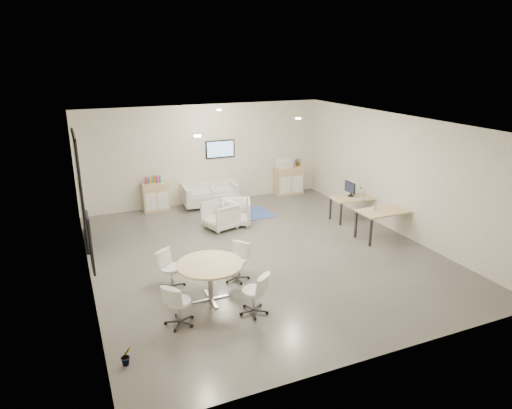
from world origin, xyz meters
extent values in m
cube|color=#55524D|center=(0.00, 0.00, -0.40)|extent=(8.00, 9.00, 0.80)
cube|color=white|center=(0.00, 0.00, 3.60)|extent=(8.00, 9.00, 0.80)
cube|color=beige|center=(0.00, 4.90, 1.60)|extent=(8.00, 0.80, 3.20)
cube|color=beige|center=(0.00, -4.90, 1.60)|extent=(8.00, 0.80, 3.20)
cube|color=beige|center=(-4.40, 0.00, 1.60)|extent=(0.80, 9.00, 3.20)
cube|color=beige|center=(4.40, 0.00, 1.60)|extent=(0.80, 9.00, 3.20)
cube|color=black|center=(-3.96, 2.50, 1.43)|extent=(0.02, 1.90, 2.85)
cube|color=black|center=(-3.94, 2.50, 2.81)|extent=(0.06, 1.90, 0.08)
cube|color=black|center=(-3.94, 1.59, 1.43)|extent=(0.06, 0.08, 2.85)
cube|color=black|center=(-3.94, 3.41, 1.43)|extent=(0.06, 0.08, 2.85)
cube|color=black|center=(-3.94, 2.65, 1.43)|extent=(0.06, 0.07, 2.85)
cube|color=#B2B2B7|center=(-3.90, 2.05, 1.05)|extent=(0.04, 0.60, 0.05)
cube|color=black|center=(-3.98, -1.60, 1.55)|extent=(0.04, 0.54, 1.04)
cube|color=white|center=(-3.95, -1.60, 1.55)|extent=(0.01, 0.46, 0.96)
cube|color=#E6426A|center=(-3.95, -1.60, 1.35)|extent=(0.01, 0.32, 0.30)
cube|color=black|center=(0.50, 4.46, 1.75)|extent=(0.98, 0.05, 0.58)
cube|color=#86B3E8|center=(0.50, 4.44, 1.75)|extent=(0.90, 0.01, 0.50)
cylinder|color=#FFEAC6|center=(-1.80, -1.00, 3.18)|extent=(0.14, 0.14, 0.03)
cylinder|color=#FFEAC6|center=(1.20, 0.50, 3.18)|extent=(0.14, 0.14, 0.03)
cylinder|color=#FFEAC6|center=(0.00, 3.00, 3.18)|extent=(0.14, 0.14, 0.03)
cube|color=tan|center=(-1.73, 4.27, 0.45)|extent=(0.80, 0.40, 0.90)
cube|color=white|center=(-1.92, 4.06, 0.36)|extent=(0.34, 0.02, 0.54)
cube|color=white|center=(-1.55, 4.06, 0.36)|extent=(0.34, 0.02, 0.54)
cube|color=tan|center=(2.92, 4.24, 0.49)|extent=(0.98, 0.46, 0.98)
cube|color=white|center=(2.70, 4.01, 0.39)|extent=(0.41, 0.02, 0.59)
cube|color=white|center=(3.15, 4.01, 0.39)|extent=(0.41, 0.02, 0.59)
cube|color=red|center=(-1.98, 4.27, 1.01)|extent=(0.04, 0.14, 0.22)
cube|color=#337FCC|center=(-1.92, 4.27, 1.01)|extent=(0.04, 0.14, 0.22)
cube|color=gold|center=(-1.86, 4.27, 1.01)|extent=(0.04, 0.14, 0.22)
cube|color=#4CB24C|center=(-1.80, 4.27, 1.01)|extent=(0.04, 0.14, 0.22)
cube|color=#CC6619|center=(-1.74, 4.27, 1.01)|extent=(0.04, 0.14, 0.22)
cube|color=purple|center=(-1.68, 4.27, 1.01)|extent=(0.04, 0.14, 0.22)
cube|color=#E54C7F|center=(-1.62, 4.27, 1.01)|extent=(0.04, 0.14, 0.22)
cube|color=teal|center=(-1.56, 4.27, 1.01)|extent=(0.04, 0.14, 0.22)
cube|color=white|center=(2.73, 4.24, 1.11)|extent=(0.52, 0.45, 0.28)
cube|color=white|center=(2.73, 4.24, 1.28)|extent=(0.39, 0.34, 0.06)
cube|color=silver|center=(-0.02, 4.01, 0.27)|extent=(1.79, 0.99, 0.32)
cube|color=silver|center=(-0.02, 4.35, 0.59)|extent=(1.74, 0.32, 0.32)
cube|color=silver|center=(-0.81, 4.01, 0.43)|extent=(0.21, 0.87, 0.65)
cube|color=silver|center=(0.77, 4.01, 0.43)|extent=(0.21, 0.87, 0.65)
cube|color=#325699|center=(0.63, 2.76, 0.01)|extent=(1.77, 1.23, 0.01)
imported|color=silver|center=(-0.38, 1.98, 0.42)|extent=(0.97, 1.00, 0.84)
imported|color=silver|center=(0.14, 2.10, 0.41)|extent=(1.01, 0.99, 0.82)
cube|color=tan|center=(3.47, 1.14, 0.66)|extent=(1.37, 0.78, 0.04)
cube|color=black|center=(2.87, 0.86, 0.32)|extent=(0.05, 0.05, 0.64)
cube|color=black|center=(4.08, 0.86, 0.32)|extent=(0.05, 0.05, 0.64)
cube|color=black|center=(2.87, 1.42, 0.32)|extent=(0.05, 0.05, 0.64)
cube|color=black|center=(4.08, 1.42, 0.32)|extent=(0.05, 0.05, 0.64)
cube|color=tan|center=(3.42, -0.40, 0.76)|extent=(1.50, 0.76, 0.04)
cube|color=black|center=(2.72, -0.72, 0.37)|extent=(0.05, 0.05, 0.74)
cube|color=black|center=(4.11, -0.72, 0.37)|extent=(0.05, 0.05, 0.74)
cube|color=black|center=(2.72, -0.08, 0.37)|extent=(0.05, 0.05, 0.74)
cube|color=black|center=(4.11, -0.08, 0.37)|extent=(0.05, 0.05, 0.74)
cylinder|color=black|center=(3.47, 1.29, 0.69)|extent=(0.20, 0.20, 0.02)
cube|color=black|center=(3.47, 1.29, 0.81)|extent=(0.04, 0.03, 0.24)
cube|color=black|center=(3.42, 1.29, 0.96)|extent=(0.03, 0.50, 0.32)
cylinder|color=tan|center=(-1.86, -1.70, 0.78)|extent=(1.31, 1.31, 0.04)
cylinder|color=#B2B2B7|center=(-1.86, -1.70, 0.38)|extent=(0.10, 0.10, 0.75)
cube|color=#B2B2B7|center=(-1.86, -1.70, 0.01)|extent=(0.77, 0.06, 0.03)
cube|color=#B2B2B7|center=(-1.86, -1.70, 0.01)|extent=(0.06, 0.77, 0.03)
imported|color=#3F7F3F|center=(3.27, 4.23, 1.09)|extent=(0.33, 0.35, 0.23)
imported|color=#3F7F3F|center=(-3.70, -3.09, 0.07)|extent=(0.29, 0.37, 0.14)
imported|color=white|center=(3.15, -0.25, 0.85)|extent=(0.16, 0.15, 0.13)
camera|label=1|loc=(-4.22, -9.48, 4.66)|focal=32.00mm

